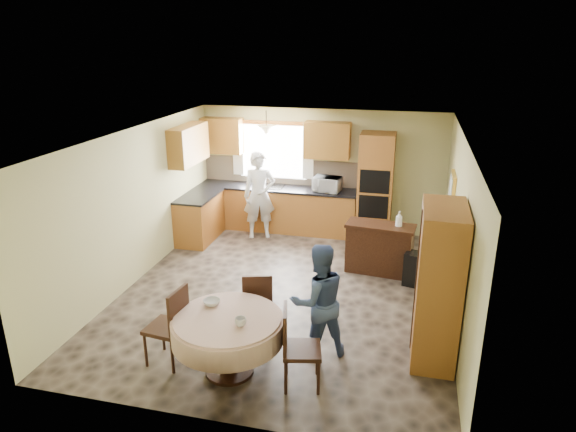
% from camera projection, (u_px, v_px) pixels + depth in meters
% --- Properties ---
extents(floor, '(5.00, 6.00, 0.01)m').
position_uv_depth(floor, '(285.00, 292.00, 8.17)').
color(floor, brown).
rests_on(floor, ground).
extents(ceiling, '(5.00, 6.00, 0.01)m').
position_uv_depth(ceiling, '(285.00, 136.00, 7.34)').
color(ceiling, white).
rests_on(ceiling, wall_back).
extents(wall_back, '(5.00, 0.02, 2.50)m').
position_uv_depth(wall_back, '(321.00, 170.00, 10.51)').
color(wall_back, tan).
rests_on(wall_back, floor).
extents(wall_front, '(5.00, 0.02, 2.50)m').
position_uv_depth(wall_front, '(211.00, 317.00, 5.01)').
color(wall_front, tan).
rests_on(wall_front, floor).
extents(wall_left, '(0.02, 6.00, 2.50)m').
position_uv_depth(wall_left, '(136.00, 206.00, 8.31)').
color(wall_left, tan).
rests_on(wall_left, floor).
extents(wall_right, '(0.02, 6.00, 2.50)m').
position_uv_depth(wall_right, '(458.00, 232.00, 7.20)').
color(wall_right, tan).
rests_on(wall_right, floor).
extents(window, '(1.40, 0.03, 1.10)m').
position_uv_depth(window, '(273.00, 151.00, 10.60)').
color(window, white).
rests_on(window, wall_back).
extents(curtain_left, '(0.22, 0.02, 1.15)m').
position_uv_depth(curtain_left, '(238.00, 148.00, 10.70)').
color(curtain_left, white).
rests_on(curtain_left, wall_back).
extents(curtain_right, '(0.22, 0.02, 1.15)m').
position_uv_depth(curtain_right, '(308.00, 151.00, 10.37)').
color(curtain_right, white).
rests_on(curtain_right, wall_back).
extents(base_cab_back, '(3.30, 0.60, 0.88)m').
position_uv_depth(base_cab_back, '(277.00, 209.00, 10.69)').
color(base_cab_back, '#BD7532').
rests_on(base_cab_back, floor).
extents(counter_back, '(3.30, 0.64, 0.04)m').
position_uv_depth(counter_back, '(277.00, 188.00, 10.54)').
color(counter_back, black).
rests_on(counter_back, base_cab_back).
extents(base_cab_left, '(0.60, 1.20, 0.88)m').
position_uv_depth(base_cab_left, '(200.00, 218.00, 10.17)').
color(base_cab_left, '#BD7532').
rests_on(base_cab_left, floor).
extents(counter_left, '(0.64, 1.20, 0.04)m').
position_uv_depth(counter_left, '(198.00, 196.00, 10.01)').
color(counter_left, black).
rests_on(counter_left, base_cab_left).
extents(backsplash, '(3.30, 0.02, 0.55)m').
position_uv_depth(backsplash, '(280.00, 171.00, 10.71)').
color(backsplash, tan).
rests_on(backsplash, wall_back).
extents(wall_cab_left, '(0.85, 0.33, 0.72)m').
position_uv_depth(wall_cab_left, '(222.00, 135.00, 10.60)').
color(wall_cab_left, '#AE742B').
rests_on(wall_cab_left, wall_back).
extents(wall_cab_right, '(0.90, 0.33, 0.72)m').
position_uv_depth(wall_cab_right, '(327.00, 140.00, 10.10)').
color(wall_cab_right, '#AE742B').
rests_on(wall_cab_right, wall_back).
extents(wall_cab_side, '(0.33, 1.20, 0.72)m').
position_uv_depth(wall_cab_side, '(189.00, 145.00, 9.71)').
color(wall_cab_side, '#AE742B').
rests_on(wall_cab_side, wall_left).
extents(oven_tower, '(0.66, 0.62, 2.12)m').
position_uv_depth(oven_tower, '(375.00, 187.00, 10.03)').
color(oven_tower, '#BD7532').
rests_on(oven_tower, floor).
extents(oven_upper, '(0.56, 0.01, 0.45)m').
position_uv_depth(oven_upper, '(375.00, 182.00, 9.68)').
color(oven_upper, black).
rests_on(oven_upper, oven_tower).
extents(oven_lower, '(0.56, 0.01, 0.45)m').
position_uv_depth(oven_lower, '(373.00, 207.00, 9.84)').
color(oven_lower, black).
rests_on(oven_lower, oven_tower).
extents(pendant, '(0.36, 0.36, 0.18)m').
position_uv_depth(pendant, '(266.00, 130.00, 9.98)').
color(pendant, beige).
rests_on(pendant, ceiling).
extents(sideboard, '(1.19, 0.60, 0.82)m').
position_uv_depth(sideboard, '(379.00, 250.00, 8.73)').
color(sideboard, '#361C0E').
rests_on(sideboard, floor).
extents(space_heater, '(0.46, 0.37, 0.56)m').
position_uv_depth(space_heater, '(417.00, 269.00, 8.30)').
color(space_heater, black).
rests_on(space_heater, floor).
extents(cupboard, '(0.52, 1.03, 1.97)m').
position_uv_depth(cupboard, '(438.00, 284.00, 6.25)').
color(cupboard, '#BD7532').
rests_on(cupboard, floor).
extents(dining_table, '(1.32, 1.32, 0.75)m').
position_uv_depth(dining_table, '(228.00, 330.00, 6.03)').
color(dining_table, '#361C0E').
rests_on(dining_table, floor).
extents(chair_left, '(0.49, 0.49, 1.02)m').
position_uv_depth(chair_left, '(171.00, 322.00, 6.22)').
color(chair_left, '#361C0E').
rests_on(chair_left, floor).
extents(chair_back, '(0.52, 0.52, 0.95)m').
position_uv_depth(chair_back, '(258.00, 301.00, 6.80)').
color(chair_back, '#361C0E').
rests_on(chair_back, floor).
extents(chair_right, '(0.51, 0.51, 0.99)m').
position_uv_depth(chair_right, '(295.00, 343.00, 5.82)').
color(chair_right, '#361C0E').
rests_on(chair_right, floor).
extents(framed_picture, '(0.06, 0.61, 0.50)m').
position_uv_depth(framed_picture, '(452.00, 188.00, 8.26)').
color(framed_picture, gold).
rests_on(framed_picture, wall_right).
extents(microwave, '(0.57, 0.43, 0.29)m').
position_uv_depth(microwave, '(327.00, 184.00, 10.20)').
color(microwave, silver).
rests_on(microwave, counter_back).
extents(person_sink, '(0.74, 0.62, 1.74)m').
position_uv_depth(person_sink, '(259.00, 195.00, 10.16)').
color(person_sink, silver).
rests_on(person_sink, floor).
extents(person_dining, '(0.92, 0.86, 1.50)m').
position_uv_depth(person_dining, '(318.00, 301.00, 6.34)').
color(person_dining, '#3E5387').
rests_on(person_dining, floor).
extents(bowl_sideboard, '(0.25, 0.25, 0.05)m').
position_uv_depth(bowl_sideboard, '(359.00, 224.00, 8.67)').
color(bowl_sideboard, '#B2B2B2').
rests_on(bowl_sideboard, sideboard).
extents(bottle_sideboard, '(0.14, 0.14, 0.31)m').
position_uv_depth(bottle_sideboard, '(399.00, 220.00, 8.48)').
color(bottle_sideboard, silver).
rests_on(bottle_sideboard, sideboard).
extents(cup_table, '(0.17, 0.17, 0.10)m').
position_uv_depth(cup_table, '(240.00, 322.00, 5.78)').
color(cup_table, '#B2B2B2').
rests_on(cup_table, dining_table).
extents(bowl_table, '(0.26, 0.26, 0.06)m').
position_uv_depth(bowl_table, '(212.00, 302.00, 6.24)').
color(bowl_table, '#B2B2B2').
rests_on(bowl_table, dining_table).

